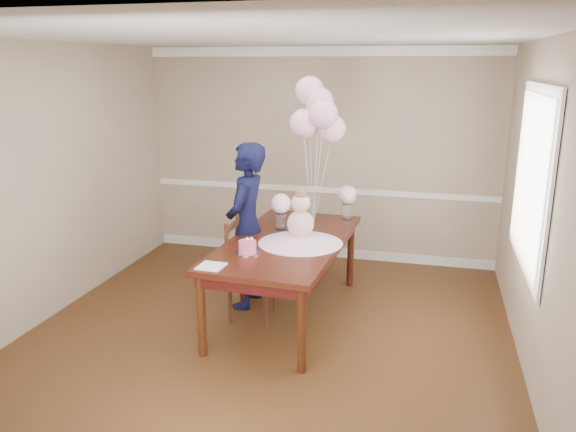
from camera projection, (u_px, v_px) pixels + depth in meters
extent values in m
cube|color=#361D0D|center=(264.00, 341.00, 5.19)|extent=(4.50, 5.00, 0.00)
cube|color=silver|center=(260.00, 36.00, 4.48)|extent=(4.50, 5.00, 0.02)
cube|color=gray|center=(319.00, 155.00, 7.17)|extent=(4.50, 0.02, 2.70)
cube|color=gray|center=(97.00, 327.00, 2.50)|extent=(4.50, 0.02, 2.70)
cube|color=gray|center=(38.00, 186.00, 5.38)|extent=(0.02, 5.00, 2.70)
cube|color=gray|center=(543.00, 217.00, 4.30)|extent=(0.02, 5.00, 2.70)
cube|color=white|center=(319.00, 190.00, 7.28)|extent=(4.50, 0.02, 0.07)
cube|color=white|center=(321.00, 51.00, 6.83)|extent=(4.50, 0.02, 0.12)
cube|color=silver|center=(318.00, 251.00, 7.50)|extent=(4.50, 0.02, 0.12)
cube|color=white|center=(532.00, 179.00, 4.72)|extent=(0.02, 1.66, 1.56)
cube|color=silver|center=(530.00, 179.00, 4.72)|extent=(0.01, 1.50, 1.40)
cube|color=black|center=(286.00, 242.00, 5.52)|extent=(1.20, 2.22, 0.05)
cube|color=black|center=(286.00, 250.00, 5.55)|extent=(1.08, 2.10, 0.11)
cylinder|color=black|center=(201.00, 316.00, 4.85)|extent=(0.08, 0.08, 0.76)
cylinder|color=black|center=(302.00, 330.00, 4.59)|extent=(0.08, 0.08, 0.76)
cylinder|color=black|center=(276.00, 247.00, 6.68)|extent=(0.08, 0.08, 0.76)
cylinder|color=black|center=(351.00, 254.00, 6.41)|extent=(0.08, 0.08, 0.76)
cone|color=#E7AAD1|center=(300.00, 238.00, 5.41)|extent=(0.86, 0.86, 0.11)
sphere|color=pink|center=(301.00, 224.00, 5.37)|extent=(0.26, 0.26, 0.26)
sphere|color=beige|center=(301.00, 203.00, 5.32)|extent=(0.18, 0.18, 0.18)
sphere|color=brown|center=(301.00, 196.00, 5.30)|extent=(0.13, 0.13, 0.13)
cylinder|color=#BCBCC1|center=(248.00, 253.00, 5.13)|extent=(0.25, 0.25, 0.01)
cylinder|color=#D94472|center=(247.00, 246.00, 5.12)|extent=(0.17, 0.17, 0.11)
sphere|color=white|center=(247.00, 239.00, 5.10)|extent=(0.03, 0.03, 0.03)
sphere|color=silver|center=(251.00, 239.00, 5.11)|extent=(0.03, 0.03, 0.03)
cylinder|color=silver|center=(281.00, 221.00, 5.84)|extent=(0.11, 0.11, 0.17)
sphere|color=silver|center=(281.00, 203.00, 5.79)|extent=(0.21, 0.21, 0.21)
cylinder|color=white|center=(347.00, 212.00, 6.22)|extent=(0.11, 0.11, 0.17)
sphere|color=silver|center=(347.00, 195.00, 6.17)|extent=(0.21, 0.21, 0.21)
cube|color=white|center=(211.00, 266.00, 4.78)|extent=(0.23, 0.23, 0.01)
cylinder|color=silver|center=(313.00, 224.00, 6.03)|extent=(0.05, 0.05, 0.02)
sphere|color=#FFB4D2|center=(304.00, 123.00, 5.78)|extent=(0.30, 0.30, 0.30)
sphere|color=#F0AACE|center=(323.00, 114.00, 5.64)|extent=(0.30, 0.30, 0.30)
sphere|color=#E8A4BD|center=(319.00, 102.00, 5.78)|extent=(0.30, 0.30, 0.30)
sphere|color=#F3ACBE|center=(309.00, 91.00, 5.81)|extent=(0.30, 0.30, 0.30)
sphere|color=#FFB4CE|center=(331.00, 129.00, 5.79)|extent=(0.30, 0.30, 0.30)
cylinder|color=white|center=(308.00, 182.00, 5.93)|extent=(0.10, 0.01, 0.90)
cylinder|color=white|center=(318.00, 178.00, 5.85)|extent=(0.11, 0.06, 1.01)
cylinder|color=white|center=(316.00, 172.00, 5.93)|extent=(0.03, 0.10, 1.12)
cylinder|color=silver|center=(311.00, 166.00, 5.94)|extent=(0.08, 0.12, 1.22)
cylinder|color=white|center=(322.00, 185.00, 5.93)|extent=(0.16, 0.07, 0.84)
cube|color=black|center=(253.00, 275.00, 5.59)|extent=(0.45, 0.45, 0.05)
cylinder|color=#36190E|center=(230.00, 302.00, 5.52)|extent=(0.04, 0.04, 0.43)
cylinder|color=#36180E|center=(266.00, 306.00, 5.44)|extent=(0.04, 0.04, 0.43)
cylinder|color=black|center=(241.00, 288.00, 5.86)|extent=(0.04, 0.04, 0.43)
cylinder|color=#38170F|center=(275.00, 291.00, 5.78)|extent=(0.04, 0.04, 0.43)
cylinder|color=#33130E|center=(227.00, 252.00, 5.39)|extent=(0.04, 0.04, 0.56)
cylinder|color=#3C2210|center=(238.00, 240.00, 5.73)|extent=(0.04, 0.04, 0.56)
cube|color=#351A0E|center=(233.00, 257.00, 5.59)|extent=(0.04, 0.40, 0.05)
cube|color=#361A0E|center=(233.00, 242.00, 5.55)|extent=(0.04, 0.40, 0.05)
cube|color=#371E0F|center=(232.00, 226.00, 5.50)|extent=(0.04, 0.40, 0.05)
imported|color=black|center=(247.00, 226.00, 5.79)|extent=(0.43, 0.64, 1.73)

